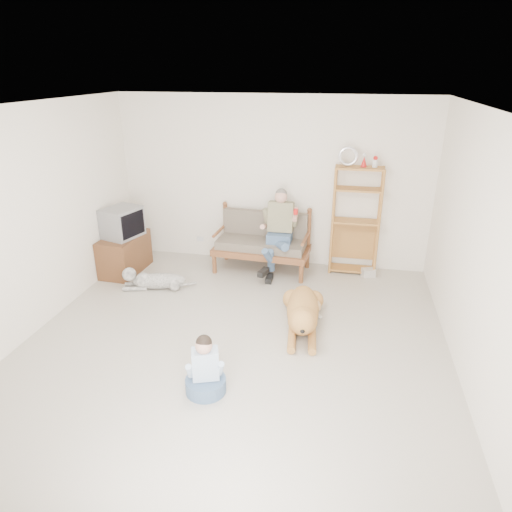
% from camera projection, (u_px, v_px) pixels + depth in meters
% --- Properties ---
extents(floor, '(5.50, 5.50, 0.00)m').
position_uv_depth(floor, '(232.00, 350.00, 5.33)').
color(floor, '#BAB4A3').
rests_on(floor, ground).
extents(ceiling, '(5.50, 5.50, 0.00)m').
position_uv_depth(ceiling, '(226.00, 109.00, 4.29)').
color(ceiling, silver).
rests_on(ceiling, ground).
extents(wall_back, '(5.00, 0.00, 5.00)m').
position_uv_depth(wall_back, '(272.00, 182.00, 7.30)').
color(wall_back, silver).
rests_on(wall_back, ground).
extents(wall_front, '(5.00, 0.00, 5.00)m').
position_uv_depth(wall_front, '(94.00, 431.00, 2.32)').
color(wall_front, silver).
rests_on(wall_front, ground).
extents(wall_left, '(0.00, 5.50, 5.50)m').
position_uv_depth(wall_left, '(19.00, 227.00, 5.27)').
color(wall_left, silver).
rests_on(wall_left, ground).
extents(wall_right, '(0.00, 5.50, 5.50)m').
position_uv_depth(wall_right, '(482.00, 261.00, 4.36)').
color(wall_right, silver).
rests_on(wall_right, ground).
extents(loveseat, '(1.54, 0.79, 0.95)m').
position_uv_depth(loveseat, '(262.00, 241.00, 7.31)').
color(loveseat, brown).
rests_on(loveseat, ground).
extents(man, '(0.51, 0.74, 1.19)m').
position_uv_depth(man, '(277.00, 238.00, 7.01)').
color(man, '#455E7F').
rests_on(man, loveseat).
extents(etagere, '(0.75, 0.33, 1.99)m').
position_uv_depth(etagere, '(355.00, 220.00, 7.06)').
color(etagere, '#B47738').
rests_on(etagere, ground).
extents(book_stack, '(0.23, 0.20, 0.12)m').
position_uv_depth(book_stack, '(368.00, 273.00, 7.19)').
color(book_stack, silver).
rests_on(book_stack, ground).
extents(tv_stand, '(0.55, 0.92, 0.60)m').
position_uv_depth(tv_stand, '(124.00, 254.00, 7.28)').
color(tv_stand, brown).
rests_on(tv_stand, ground).
extents(crt_tv, '(0.59, 0.66, 0.46)m').
position_uv_depth(crt_tv, '(122.00, 222.00, 7.07)').
color(crt_tv, gray).
rests_on(crt_tv, tv_stand).
extents(wall_outlet, '(0.12, 0.02, 0.08)m').
position_uv_depth(wall_outlet, '(200.00, 239.00, 7.92)').
color(wall_outlet, silver).
rests_on(wall_outlet, ground).
extents(golden_retriever, '(0.51, 1.66, 0.50)m').
position_uv_depth(golden_retriever, '(303.00, 312.00, 5.74)').
color(golden_retriever, '#C38343').
rests_on(golden_retriever, ground).
extents(shaggy_dog, '(1.11, 0.45, 0.34)m').
position_uv_depth(shaggy_dog, '(152.00, 280.00, 6.77)').
color(shaggy_dog, white).
rests_on(shaggy_dog, ground).
extents(terrier, '(0.43, 0.56, 0.25)m').
position_uv_depth(terrier, '(309.00, 305.00, 6.12)').
color(terrier, silver).
rests_on(terrier, ground).
extents(child, '(0.41, 0.41, 0.65)m').
position_uv_depth(child, '(205.00, 372.00, 4.58)').
color(child, '#455E7F').
rests_on(child, ground).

